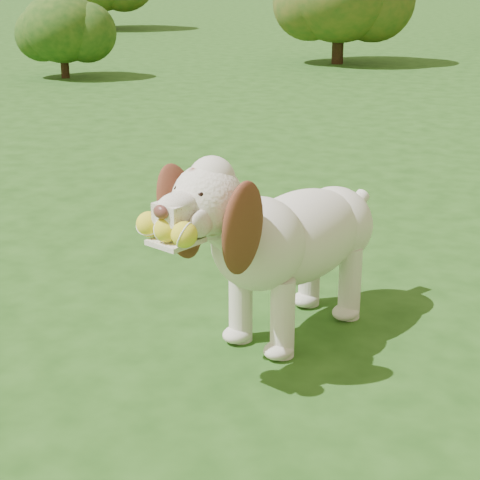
% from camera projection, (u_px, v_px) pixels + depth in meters
% --- Properties ---
extents(ground, '(80.00, 80.00, 0.00)m').
position_uv_depth(ground, '(273.00, 353.00, 3.34)').
color(ground, '#1C4313').
rests_on(ground, ground).
extents(dog, '(0.73, 1.33, 0.88)m').
position_uv_depth(dog, '(283.00, 234.00, 3.33)').
color(dog, silver).
rests_on(dog, ground).
extents(shrub_a, '(1.09, 1.09, 1.13)m').
position_uv_depth(shrub_a, '(62.00, 28.00, 10.75)').
color(shrub_a, '#382314').
rests_on(shrub_a, ground).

